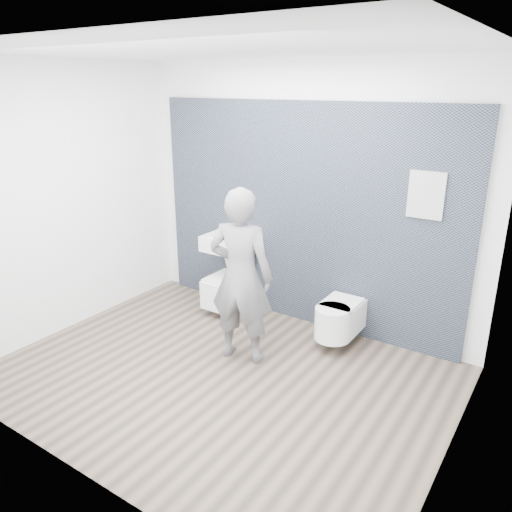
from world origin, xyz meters
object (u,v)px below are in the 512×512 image
Objects in this scene: washbasin at (231,243)px; toilet_square at (228,288)px; toilet_rounded at (338,319)px; visitor at (241,276)px.

washbasin is 0.78× the size of toilet_square.
toilet_rounded is 1.14m from visitor.
washbasin is at bearing 90.00° from toilet_square.
toilet_rounded is at bearing -146.44° from visitor.
toilet_rounded is (1.41, -0.09, -0.53)m from washbasin.
washbasin reaches higher than toilet_square.
toilet_rounded is 0.37× the size of visitor.
toilet_square is 1.20m from visitor.
toilet_square is at bearing 178.52° from toilet_rounded.
toilet_square reaches higher than toilet_rounded.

